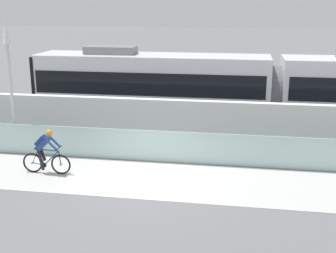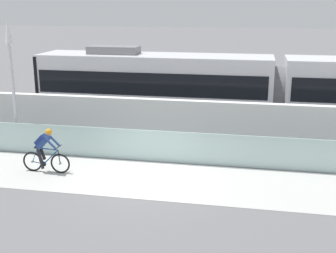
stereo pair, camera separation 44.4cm
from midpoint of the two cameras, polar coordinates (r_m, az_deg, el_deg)
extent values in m
plane|color=slate|center=(15.29, -3.61, -6.78)|extent=(200.00, 200.00, 0.00)
cube|color=beige|center=(15.29, -3.61, -6.76)|extent=(32.00, 3.20, 0.01)
cube|color=silver|center=(16.79, -2.22, -2.53)|extent=(32.00, 0.05, 1.21)
cube|color=white|center=(18.36, -1.09, 0.38)|extent=(32.00, 0.36, 2.02)
cube|color=#595654|center=(20.99, 0.18, -0.53)|extent=(32.00, 0.08, 0.01)
cube|color=#595654|center=(22.35, 0.78, 0.46)|extent=(32.00, 0.08, 0.01)
cube|color=silver|center=(21.46, -2.66, 5.01)|extent=(11.00, 2.50, 3.10)
cube|color=black|center=(21.40, -2.67, 5.93)|extent=(10.56, 2.54, 1.04)
cube|color=#19599E|center=(21.75, -2.61, 1.45)|extent=(10.78, 2.53, 0.28)
cube|color=slate|center=(21.72, -7.90, 9.62)|extent=(2.40, 1.10, 0.36)
cube|color=#232326|center=(22.78, -11.30, 1.37)|extent=(1.40, 1.88, 0.20)
cylinder|color=black|center=(22.15, -11.94, 0.77)|extent=(0.60, 0.10, 0.60)
cylinder|color=black|center=(23.44, -10.68, 1.65)|extent=(0.60, 0.10, 0.60)
cube|color=#232326|center=(21.35, 6.67, 0.62)|extent=(1.40, 1.88, 0.20)
cylinder|color=black|center=(20.67, 6.56, -0.04)|extent=(0.60, 0.10, 0.60)
cylinder|color=black|center=(22.05, 6.77, 0.94)|extent=(0.60, 0.10, 0.60)
cube|color=black|center=(23.22, -15.98, 5.22)|extent=(0.16, 2.54, 2.94)
cube|color=#232326|center=(21.61, 18.56, 0.09)|extent=(1.40, 1.88, 0.20)
cylinder|color=black|center=(20.94, 18.83, -0.58)|extent=(0.60, 0.10, 0.60)
cylinder|color=black|center=(22.31, 18.28, 0.42)|extent=(0.60, 0.10, 0.60)
cylinder|color=#59595B|center=(21.02, 12.90, 4.41)|extent=(0.60, 2.30, 2.30)
torus|color=black|center=(16.10, -14.26, -4.72)|extent=(0.72, 0.06, 0.72)
cylinder|color=#99999E|center=(16.10, -14.26, -4.72)|extent=(0.07, 0.10, 0.07)
torus|color=black|center=(16.54, -17.61, -4.43)|extent=(0.72, 0.06, 0.72)
cylinder|color=#99999E|center=(16.54, -17.61, -4.43)|extent=(0.07, 0.10, 0.07)
cylinder|color=#144C8C|center=(16.16, -15.41, -3.91)|extent=(0.60, 0.04, 0.58)
cylinder|color=#144C8C|center=(16.32, -16.62, -3.76)|extent=(0.22, 0.04, 0.59)
cylinder|color=#144C8C|center=(16.11, -15.77, -2.91)|extent=(0.76, 0.04, 0.07)
cylinder|color=#144C8C|center=(16.46, -16.94, -4.59)|extent=(0.43, 0.03, 0.09)
cylinder|color=#144C8C|center=(16.40, -17.30, -3.61)|extent=(0.27, 0.02, 0.53)
cylinder|color=black|center=(16.03, -14.40, -3.89)|extent=(0.08, 0.03, 0.49)
cube|color=black|center=(16.26, -16.99, -2.71)|extent=(0.24, 0.10, 0.05)
cylinder|color=black|center=(15.93, -14.57, -2.71)|extent=(0.03, 0.58, 0.03)
cylinder|color=#262628|center=(16.38, -16.26, -4.75)|extent=(0.18, 0.02, 0.18)
cube|color=navy|center=(16.10, -16.35, -2.03)|extent=(0.50, 0.28, 0.51)
cube|color=navy|center=(16.12, -16.67, -1.70)|extent=(0.38, 0.30, 0.38)
sphere|color=#997051|center=(15.91, -15.66, -0.90)|extent=(0.20, 0.20, 0.20)
sphere|color=orange|center=(15.90, -15.67, -0.78)|extent=(0.23, 0.23, 0.23)
cylinder|color=navy|center=(15.81, -15.43, -2.24)|extent=(0.41, 0.08, 0.41)
cylinder|color=navy|center=(16.09, -14.96, -1.91)|extent=(0.41, 0.08, 0.41)
cylinder|color=black|center=(16.25, -16.68, -4.02)|extent=(0.25, 0.11, 0.79)
cylinder|color=black|center=(16.36, -16.45, -3.35)|extent=(0.25, 0.11, 0.52)
cylinder|color=gray|center=(19.22, -19.33, -2.65)|extent=(0.24, 0.24, 0.20)
cylinder|color=silver|center=(18.70, -19.90, 3.48)|extent=(0.12, 0.12, 4.20)
cone|color=white|center=(18.39, -20.63, 11.27)|extent=(0.28, 0.28, 0.90)
camera|label=1|loc=(0.22, -90.75, -0.21)|focal=47.85mm
camera|label=2|loc=(0.22, 89.25, 0.21)|focal=47.85mm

